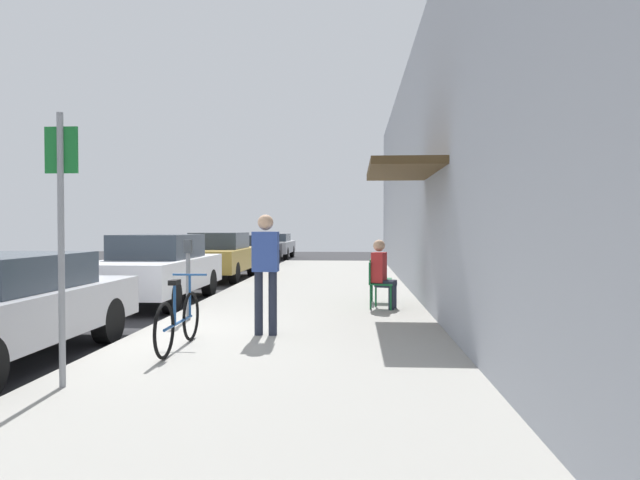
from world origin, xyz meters
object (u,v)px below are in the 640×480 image
Objects in this scene: parked_car_1 at (157,268)px; street_sign at (61,227)px; parking_meter at (188,273)px; cafe_chair_0 at (379,282)px; parked_car_2 at (219,255)px; seated_patron_0 at (382,271)px; parked_car_4 at (274,245)px; bicycle_0 at (179,320)px; pedestrian_standing at (266,264)px; cafe_chair_1 at (377,277)px; parked_car_3 at (255,250)px.

street_sign is (1.50, -6.63, 0.88)m from parked_car_1.
parked_car_1 is 3.22m from parking_meter.
parked_car_1 is at bearing 164.89° from cafe_chair_0.
parked_car_2 is at bearing 90.00° from parked_car_1.
cafe_chair_0 is at bearing 163.25° from seated_patron_0.
parking_meter is at bearing -85.66° from parked_car_4.
street_sign is at bearing -77.26° from parked_car_1.
cafe_chair_0 is at bearing 54.15° from bicycle_0.
cafe_chair_0 is (4.73, -1.28, -0.14)m from parked_car_1.
cafe_chair_0 is at bearing 57.76° from pedestrian_standing.
cafe_chair_0 is 0.67× the size of seated_patron_0.
cafe_chair_0 and cafe_chair_1 have the same top height.
parked_car_3 reaches higher than bicycle_0.
parked_car_2 is at bearing 101.22° from bicycle_0.
pedestrian_standing is (3.02, -9.52, 0.36)m from parked_car_2.
street_sign is at bearing -86.46° from parked_car_4.
parked_car_2 reaches higher than cafe_chair_1.
cafe_chair_1 is (-0.06, 0.90, -0.19)m from seated_patron_0.
cafe_chair_0 is at bearing 25.80° from parking_meter.
cafe_chair_0 is (2.65, 3.67, 0.14)m from bicycle_0.
parked_car_2 reaches higher than seated_patron_0.
parked_car_3 is at bearing 109.93° from cafe_chair_0.
parked_car_2 is at bearing 97.03° from street_sign.
parked_car_2 is at bearing 107.60° from pedestrian_standing.
cafe_chair_0 is (3.18, 1.54, -0.26)m from parking_meter.
pedestrian_standing reaches higher than parked_car_2.
parked_car_3 is at bearing 110.13° from seated_patron_0.
street_sign reaches higher than pedestrian_standing.
parked_car_2 reaches higher than parked_car_4.
cafe_chair_1 is (-0.00, 0.88, 0.00)m from cafe_chair_0.
seated_patron_0 is (3.24, 1.52, -0.07)m from parking_meter.
parking_meter is (1.55, -20.43, 0.19)m from parked_car_4.
seated_patron_0 is (2.71, 3.65, 0.34)m from bicycle_0.
parking_meter is at bearing -154.20° from cafe_chair_0.
parked_car_4 is 20.49m from parking_meter.
pedestrian_standing is at bearing -115.42° from cafe_chair_1.
cafe_chair_1 is (3.18, 2.42, -0.26)m from parking_meter.
parked_car_1 reaches higher than seated_patron_0.
parking_meter is at bearing 103.94° from bicycle_0.
parked_car_4 is at bearing 95.26° from bicycle_0.
parking_meter is 3.58m from seated_patron_0.
seated_patron_0 is at bearing -15.13° from parked_car_1.
parking_meter is at bearing -79.48° from parked_car_2.
parked_car_2 is 1.00× the size of parked_car_4.
parked_car_2 reaches higher than cafe_chair_0.
bicycle_0 reaches higher than cafe_chair_0.
parked_car_1 is at bearing 164.87° from seated_patron_0.
cafe_chair_0 is (4.73, -13.05, -0.07)m from parked_car_3.
parking_meter is at bearing -154.85° from seated_patron_0.
parked_car_3 is at bearing 94.66° from street_sign.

